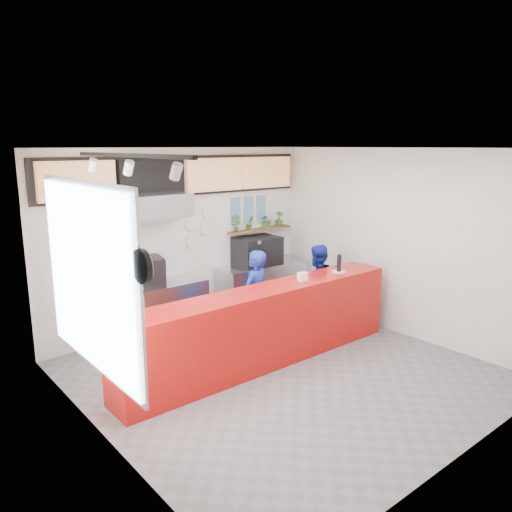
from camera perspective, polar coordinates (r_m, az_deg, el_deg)
floor at (r=7.00m, az=3.11°, el=-13.17°), size 5.00×5.00×0.00m
ceiling at (r=6.31m, az=3.43°, el=12.20°), size 5.00×5.00×0.00m
wall_back at (r=8.45m, az=-8.34°, el=1.95°), size 5.00×0.00×5.00m
wall_left at (r=5.19m, az=-17.55°, el=-5.29°), size 0.00×5.00×5.00m
wall_right at (r=8.36m, az=15.94°, el=1.48°), size 0.00×5.00×5.00m
service_counter at (r=7.06m, az=0.94°, el=-8.08°), size 4.50×0.60×1.10m
cream_band at (r=8.31m, az=-8.54°, el=9.41°), size 5.00×0.02×0.80m
prep_bench at (r=8.08m, az=-11.85°, el=-6.38°), size 1.80×0.60×0.90m
panini_oven at (r=7.87m, az=-12.45°, el=-1.80°), size 0.61×0.61×0.45m
extraction_hood at (r=7.67m, az=-12.24°, el=5.63°), size 1.20×0.70×0.35m
hood_lip at (r=7.69m, az=-12.17°, el=4.16°), size 1.20×0.69×0.31m
right_bench at (r=9.31m, az=0.75°, el=-3.57°), size 1.80×0.60×0.90m
espresso_machine at (r=9.06m, az=0.10°, el=0.58°), size 0.83×0.62×0.51m
espresso_tray at (r=9.01m, az=0.10°, el=1.95°), size 0.71×0.61×0.06m
herb_shelf at (r=9.29m, az=0.44°, el=3.04°), size 1.40×0.18×0.04m
menu_board_far_left at (r=7.46m, az=-19.76°, el=8.09°), size 1.10×0.10×0.55m
menu_board_mid_left at (r=7.93m, az=-11.80°, el=8.78°), size 1.10×0.10×0.55m
menu_board_mid_right at (r=8.54m, az=-4.83°, el=9.25°), size 1.10×0.10×0.55m
menu_board_far_right at (r=9.25m, az=1.16°, el=9.54°), size 1.10×0.10×0.55m
soffit at (r=8.29m, az=-8.42°, el=9.06°), size 4.80×0.04×0.65m
window_pane at (r=5.41m, az=-18.61°, el=-2.42°), size 0.04×2.20×1.90m
window_frame at (r=5.42m, az=-18.41°, el=-2.39°), size 0.03×2.30×2.00m
wall_clock_rim at (r=4.26m, az=-12.92°, el=-1.16°), size 0.05×0.30×0.30m
wall_clock_face at (r=4.27m, az=-12.56°, el=-1.10°), size 0.02×0.26×0.26m
track_rail at (r=5.11m, az=-14.41°, el=11.09°), size 0.05×2.40×0.04m
dec_plate_a at (r=8.46m, az=-7.41°, el=3.71°), size 0.24×0.03×0.24m
dec_plate_b at (r=8.64m, az=-5.71°, el=3.26°), size 0.24×0.03×0.24m
dec_plate_c at (r=8.51m, az=-7.36°, el=1.72°), size 0.24×0.03×0.24m
dec_plate_d at (r=8.63m, az=-5.47°, el=4.94°), size 0.24×0.03×0.24m
photo_frame_a at (r=8.97m, az=-2.34°, el=5.92°), size 0.20×0.02×0.25m
photo_frame_b at (r=9.16m, az=-0.84°, el=6.06°), size 0.20×0.02×0.25m
photo_frame_c at (r=9.35m, az=0.60°, el=6.19°), size 0.20×0.02×0.25m
photo_frame_d at (r=9.01m, az=-2.33°, el=4.34°), size 0.20×0.02×0.25m
photo_frame_e at (r=9.19m, az=-0.83°, el=4.51°), size 0.20×0.02×0.25m
photo_frame_f at (r=9.38m, az=0.60°, el=4.67°), size 0.20×0.02×0.25m
staff_center at (r=7.63m, az=-0.15°, el=-4.88°), size 0.64×0.53×1.50m
staff_right at (r=8.51m, az=6.94°, el=-3.42°), size 0.70×0.55×1.42m
herb_a at (r=8.92m, az=-2.31°, el=3.78°), size 0.20×0.17×0.31m
herb_b at (r=9.12m, az=-0.71°, el=3.83°), size 0.17×0.15×0.26m
herb_c at (r=9.38m, az=1.27°, el=4.12°), size 0.32×0.30×0.28m
herb_d at (r=9.58m, az=2.66°, el=4.27°), size 0.20×0.19×0.28m
glass_vase at (r=5.81m, az=-13.53°, el=-5.98°), size 0.26×0.26×0.25m
basil_vase at (r=5.73m, az=-13.67°, el=-3.33°), size 0.35×0.30×0.37m
napkin_holder at (r=7.31m, az=5.34°, el=-2.35°), size 0.15×0.10×0.12m
white_plate at (r=7.88m, az=9.44°, el=-1.79°), size 0.21×0.21×0.02m
pepper_mill at (r=7.84m, az=9.48°, el=-0.79°), size 0.08×0.08×0.27m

